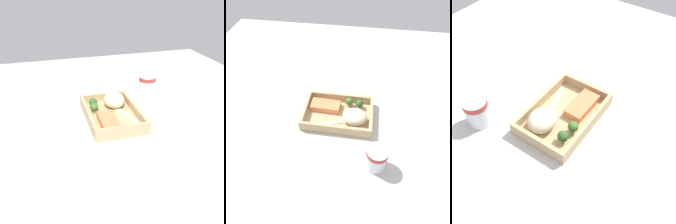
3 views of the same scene
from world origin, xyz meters
The scene contains 10 objects.
ground_plane centered at (0.00, 0.00, -1.00)cm, with size 160.00×160.00×2.00cm, color #B9B9B4.
takeout_tray centered at (0.00, 0.00, 0.60)cm, with size 27.75×18.73×1.20cm, color tan.
tray_rim centered at (0.00, 0.00, 2.82)cm, with size 27.75×18.73×3.24cm.
salmon_fillet centered at (-5.63, 2.99, 2.43)cm, with size 11.88×5.85×2.47cm, color #F08552.
mashed_potatoes centered at (6.97, -2.79, 4.00)cm, with size 9.74×8.12×5.59cm, color beige.
broccoli_floret_1 centered at (3.80, 5.78, 3.56)cm, with size 3.10×3.10×4.03cm.
broccoli_floret_2 centered at (8.15, 5.25, 3.44)cm, with size 3.21×3.21×3.94cm.
fork centered at (-0.62, -4.71, 1.42)cm, with size 15.58×6.27×0.44cm.
paper_cup centered at (15.72, -20.25, 5.04)cm, with size 7.20×7.20×9.02cm.
receipt_slip centered at (-27.96, 9.14, 0.12)cm, with size 9.49×12.64×0.24cm, color white.
Camera 1 is at (-81.06, 23.27, 47.96)cm, focal length 42.00 mm.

